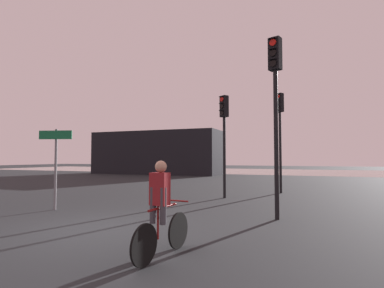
% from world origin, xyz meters
% --- Properties ---
extents(ground_plane, '(120.00, 120.00, 0.00)m').
position_xyz_m(ground_plane, '(0.00, 0.00, 0.00)').
color(ground_plane, black).
extents(water_strip, '(80.00, 16.00, 0.01)m').
position_xyz_m(water_strip, '(0.00, 32.14, 0.00)').
color(water_strip, gray).
rests_on(water_strip, ground).
extents(distant_building, '(13.54, 4.00, 4.40)m').
position_xyz_m(distant_building, '(-10.27, 22.14, 2.20)').
color(distant_building, black).
rests_on(distant_building, ground).
extents(traffic_light_far_right, '(0.40, 0.42, 4.77)m').
position_xyz_m(traffic_light_far_right, '(3.40, 9.16, 3.30)').
color(traffic_light_far_right, black).
rests_on(traffic_light_far_right, ground).
extents(traffic_light_center, '(0.40, 0.42, 4.29)m').
position_xyz_m(traffic_light_center, '(1.37, 6.48, 2.99)').
color(traffic_light_center, black).
rests_on(traffic_light_center, ground).
extents(traffic_light_near_right, '(0.38, 0.40, 5.00)m').
position_xyz_m(traffic_light_near_right, '(3.85, 2.77, 3.44)').
color(traffic_light_near_right, black).
rests_on(traffic_light_near_right, ground).
extents(direction_sign_post, '(1.06, 0.35, 2.60)m').
position_xyz_m(direction_sign_post, '(-2.95, 1.71, 1.70)').
color(direction_sign_post, slate).
rests_on(direction_sign_post, ground).
extents(cyclist, '(0.46, 1.71, 1.62)m').
position_xyz_m(cyclist, '(2.35, -1.16, 0.82)').
color(cyclist, black).
rests_on(cyclist, ground).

